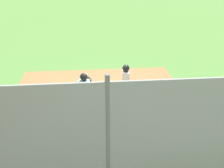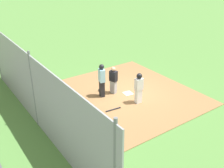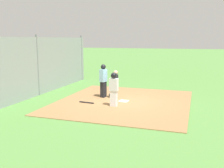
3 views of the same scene
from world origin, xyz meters
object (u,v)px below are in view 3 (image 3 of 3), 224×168
catcher_mask (111,94)px  baseball_bat (87,102)px  home_plate (124,101)px  runner (114,87)px  parked_car_dark (35,70)px  umpire (103,80)px  catcher (116,84)px

catcher_mask → baseball_bat: bearing=-15.8°
baseball_bat → catcher_mask: 2.09m
home_plate → baseball_bat: (0.92, -1.61, 0.02)m
runner → parked_car_dark: size_ratio=0.36×
baseball_bat → catcher_mask: (-2.01, 0.57, 0.03)m
umpire → runner: size_ratio=1.12×
home_plate → runner: (1.05, -0.19, 0.88)m
runner → catcher_mask: 2.45m
catcher → catcher_mask: size_ratio=6.13×
home_plate → catcher: size_ratio=0.30×
home_plate → baseball_bat: baseball_bat is taller
catcher → umpire: umpire is taller
home_plate → catcher_mask: (-1.09, -1.05, 0.05)m
catcher → catcher_mask: bearing=110.4°
home_plate → parked_car_dark: size_ratio=0.10×
umpire → parked_car_dark: umpire is taller
catcher_mask → runner: bearing=22.0°
home_plate → catcher_mask: bearing=-136.1°
runner → catcher_mask: bearing=25.0°
home_plate → parked_car_dark: 10.82m
home_plate → catcher_mask: size_ratio=1.83×
home_plate → catcher_mask: 1.51m
home_plate → baseball_bat: bearing=-60.2°
runner → baseball_bat: runner is taller
catcher → runner: bearing=-93.8°
umpire → baseball_bat: umpire is taller
umpire → baseball_bat: size_ratio=2.24×
umpire → home_plate: bearing=-8.7°
umpire → catcher_mask: umpire is taller
home_plate → catcher: catcher is taller
baseball_bat → runner: bearing=-178.9°
catcher_mask → umpire: bearing=-23.5°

